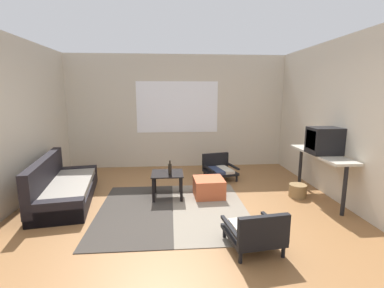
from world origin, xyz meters
TOP-DOWN VIEW (x-y plane):
  - ground_plane at (0.00, 0.00)m, footprint 7.80×7.80m
  - far_wall_with_window at (0.00, 3.06)m, footprint 5.60×0.13m
  - side_wall_right at (2.66, 0.30)m, footprint 0.12×6.60m
  - area_rug at (-0.16, 0.35)m, footprint 2.30×2.24m
  - couch at (-2.01, 0.90)m, footprint 1.09×2.08m
  - coffee_table at (-0.24, 0.91)m, footprint 0.54×0.53m
  - armchair_by_window at (0.84, 1.92)m, footprint 0.73×0.72m
  - armchair_striped_foreground at (0.78, -0.84)m, footprint 0.66×0.69m
  - ottoman_orange at (0.48, 0.88)m, footprint 0.53×0.53m
  - console_shelf at (2.36, 0.66)m, footprint 0.41×1.51m
  - crt_television at (2.36, 0.59)m, footprint 0.49×0.40m
  - clay_vase at (2.36, 0.96)m, footprint 0.18×0.18m
  - glass_bottle at (-0.19, 0.80)m, footprint 0.06×0.06m
  - wicker_basket at (2.04, 0.75)m, footprint 0.30×0.30m

SIDE VIEW (x-z plane):
  - ground_plane at x=0.00m, z-range 0.00..0.00m
  - area_rug at x=-0.16m, z-range 0.00..0.01m
  - wicker_basket at x=2.04m, z-range 0.00..0.22m
  - ottoman_orange at x=0.48m, z-range 0.00..0.33m
  - couch at x=-2.01m, z-range -0.15..0.60m
  - armchair_by_window at x=0.84m, z-range -0.03..0.48m
  - armchair_striped_foreground at x=0.78m, z-range -0.03..0.49m
  - coffee_table at x=-0.24m, z-range 0.13..0.57m
  - glass_bottle at x=-0.19m, z-range 0.42..0.66m
  - console_shelf at x=2.36m, z-range 0.31..1.12m
  - clay_vase at x=2.36m, z-range 0.75..1.12m
  - crt_television at x=2.36m, z-range 0.81..1.25m
  - side_wall_right at x=2.66m, z-range 0.00..2.70m
  - far_wall_with_window at x=0.00m, z-range 0.00..2.70m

